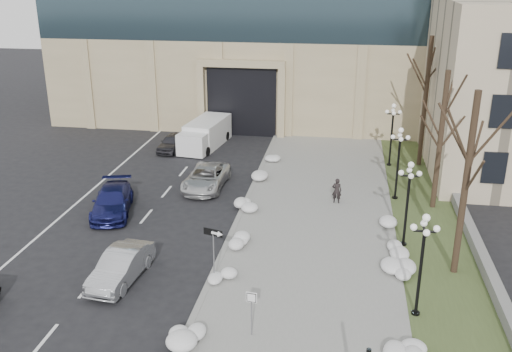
# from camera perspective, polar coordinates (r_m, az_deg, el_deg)

# --- Properties ---
(sidewalk) EXTENTS (9.00, 40.00, 0.12)m
(sidewalk) POSITION_cam_1_polar(r_m,az_deg,el_deg) (32.71, 5.87, -5.10)
(sidewalk) COLOR gray
(sidewalk) RESTS_ON ground
(curb) EXTENTS (0.30, 40.00, 0.14)m
(curb) POSITION_cam_1_polar(r_m,az_deg,el_deg) (33.20, -1.93, -4.58)
(curb) COLOR gray
(curb) RESTS_ON ground
(grass_strip) EXTENTS (4.00, 40.00, 0.10)m
(grass_strip) POSITION_cam_1_polar(r_m,az_deg,el_deg) (33.09, 17.22, -5.68)
(grass_strip) COLOR #3B4824
(grass_strip) RESTS_ON ground
(stone_wall) EXTENTS (0.50, 30.00, 0.70)m
(stone_wall) POSITION_cam_1_polar(r_m,az_deg,el_deg) (35.12, 20.10, -3.95)
(stone_wall) COLOR slate
(stone_wall) RESTS_ON ground
(car_b) EXTENTS (1.98, 4.63, 1.48)m
(car_b) POSITION_cam_1_polar(r_m,az_deg,el_deg) (27.88, -13.36, -8.79)
(car_b) COLOR #9EA0A5
(car_b) RESTS_ON ground
(car_c) EXTENTS (3.39, 5.62, 1.52)m
(car_c) POSITION_cam_1_polar(r_m,az_deg,el_deg) (35.27, -14.18, -2.46)
(car_c) COLOR #171A53
(car_c) RESTS_ON ground
(car_d) EXTENTS (2.55, 5.33, 1.47)m
(car_d) POSITION_cam_1_polar(r_m,az_deg,el_deg) (38.21, -5.01, -0.14)
(car_d) COLOR silver
(car_d) RESTS_ON ground
(car_e) EXTENTS (1.90, 4.06, 1.34)m
(car_e) POSITION_cam_1_polar(r_m,az_deg,el_deg) (46.34, -8.35, 3.35)
(car_e) COLOR #333238
(car_e) RESTS_ON ground
(pedestrian) EXTENTS (0.60, 0.41, 1.61)m
(pedestrian) POSITION_cam_1_polar(r_m,az_deg,el_deg) (35.67, 8.08, -1.46)
(pedestrian) COLOR black
(pedestrian) RESTS_ON sidewalk
(box_truck) EXTENTS (3.14, 6.87, 2.10)m
(box_truck) POSITION_cam_1_polar(r_m,az_deg,el_deg) (46.97, -5.11, 4.16)
(box_truck) COLOR silver
(box_truck) RESTS_ON ground
(one_way_sign) EXTENTS (1.00, 0.46, 2.73)m
(one_way_sign) POSITION_cam_1_polar(r_m,az_deg,el_deg) (26.33, -3.99, -6.35)
(one_way_sign) COLOR slate
(one_way_sign) RESTS_ON ground
(keep_sign) EXTENTS (0.45, 0.10, 2.08)m
(keep_sign) POSITION_cam_1_polar(r_m,az_deg,el_deg) (22.96, -0.45, -12.74)
(keep_sign) COLOR slate
(keep_sign) RESTS_ON ground
(snow_clump_b) EXTENTS (1.10, 1.60, 0.36)m
(snow_clump_b) POSITION_cam_1_polar(r_m,az_deg,el_deg) (23.43, -6.98, -15.79)
(snow_clump_b) COLOR silver
(snow_clump_b) RESTS_ON sidewalk
(snow_clump_c) EXTENTS (1.10, 1.60, 0.36)m
(snow_clump_c) POSITION_cam_1_polar(r_m,az_deg,el_deg) (27.09, -3.36, -10.22)
(snow_clump_c) COLOR silver
(snow_clump_c) RESTS_ON sidewalk
(snow_clump_d) EXTENTS (1.10, 1.60, 0.36)m
(snow_clump_d) POSITION_cam_1_polar(r_m,az_deg,el_deg) (30.38, -1.81, -6.60)
(snow_clump_d) COLOR silver
(snow_clump_d) RESTS_ON sidewalk
(snow_clump_e) EXTENTS (1.10, 1.60, 0.36)m
(snow_clump_e) POSITION_cam_1_polar(r_m,az_deg,el_deg) (34.75, -1.06, -2.97)
(snow_clump_e) COLOR silver
(snow_clump_e) RESTS_ON sidewalk
(snow_clump_f) EXTENTS (1.10, 1.60, 0.36)m
(snow_clump_f) POSITION_cam_1_polar(r_m,az_deg,el_deg) (39.07, 0.40, -0.27)
(snow_clump_f) COLOR silver
(snow_clump_f) RESTS_ON sidewalk
(snow_clump_g) EXTENTS (1.10, 1.60, 0.36)m
(snow_clump_g) POSITION_cam_1_polar(r_m,az_deg,el_deg) (43.27, 1.46, 1.81)
(snow_clump_g) COLOR silver
(snow_clump_g) RESTS_ON sidewalk
(snow_clump_i) EXTENTS (1.10, 1.60, 0.36)m
(snow_clump_i) POSITION_cam_1_polar(r_m,az_deg,el_deg) (28.61, 14.07, -9.07)
(snow_clump_i) COLOR silver
(snow_clump_i) RESTS_ON sidewalk
(snow_clump_j) EXTENTS (1.10, 1.60, 0.36)m
(snow_clump_j) POSITION_cam_1_polar(r_m,az_deg,el_deg) (33.15, 13.02, -4.74)
(snow_clump_j) COLOR silver
(snow_clump_j) RESTS_ON sidewalk
(snow_clump_k) EXTENTS (1.10, 1.60, 0.36)m
(snow_clump_k) POSITION_cam_1_polar(r_m,az_deg,el_deg) (30.36, 13.75, -7.24)
(snow_clump_k) COLOR silver
(snow_clump_k) RESTS_ON sidewalk
(lamppost_a) EXTENTS (1.18, 1.18, 4.76)m
(lamppost_a) POSITION_cam_1_polar(r_m,az_deg,el_deg) (24.42, 16.31, -7.29)
(lamppost_a) COLOR black
(lamppost_a) RESTS_ON ground
(lamppost_b) EXTENTS (1.18, 1.18, 4.76)m
(lamppost_b) POSITION_cam_1_polar(r_m,az_deg,el_deg) (30.31, 14.98, -1.63)
(lamppost_b) COLOR black
(lamppost_b) RESTS_ON ground
(lamppost_c) EXTENTS (1.18, 1.18, 4.76)m
(lamppost_c) POSITION_cam_1_polar(r_m,az_deg,el_deg) (36.40, 14.10, 2.16)
(lamppost_c) COLOR black
(lamppost_c) RESTS_ON ground
(lamppost_d) EXTENTS (1.18, 1.18, 4.76)m
(lamppost_d) POSITION_cam_1_polar(r_m,az_deg,el_deg) (42.62, 13.47, 4.85)
(lamppost_d) COLOR black
(lamppost_d) RESTS_ON ground
(tree_near) EXTENTS (3.20, 3.20, 9.00)m
(tree_near) POSITION_cam_1_polar(r_m,az_deg,el_deg) (27.41, 20.53, 1.54)
(tree_near) COLOR black
(tree_near) RESTS_ON ground
(tree_mid) EXTENTS (3.20, 3.20, 8.50)m
(tree_mid) POSITION_cam_1_polar(r_m,az_deg,el_deg) (35.06, 18.15, 5.21)
(tree_mid) COLOR black
(tree_mid) RESTS_ON ground
(tree_far) EXTENTS (3.20, 3.20, 9.50)m
(tree_far) POSITION_cam_1_polar(r_m,az_deg,el_deg) (42.65, 16.74, 8.82)
(tree_far) COLOR black
(tree_far) RESTS_ON ground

